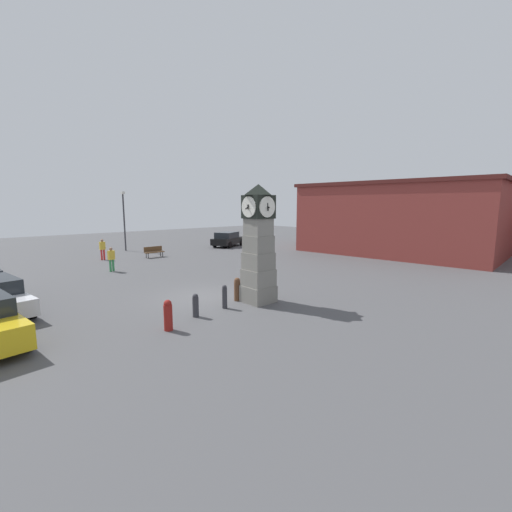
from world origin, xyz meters
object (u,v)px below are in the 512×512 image
object	(u,v)px
pedestrian_crossing_lot	(111,258)
street_lamp_far_side	(124,216)
bollard_near_tower	(237,289)
bollard_end_row	(168,315)
bollard_far_row	(196,305)
bench	(154,251)
car_far_lot	(228,239)
pedestrian_near_bench	(102,248)
clock_tower	(258,247)
bollard_mid_row	(225,296)

from	to	relation	value
pedestrian_crossing_lot	street_lamp_far_side	distance (m)	11.03
bollard_near_tower	bollard_end_row	distance (m)	4.36
bollard_far_row	bollard_end_row	size ratio (longest dim) A/B	0.85
bollard_near_tower	bench	size ratio (longest dim) A/B	0.67
car_far_lot	pedestrian_near_bench	xyz separation A→B (m)	(0.58, -12.91, 0.18)
clock_tower	bollard_mid_row	size ratio (longest dim) A/B	5.17
clock_tower	bench	bearing A→B (deg)	171.47
bench	pedestrian_crossing_lot	bearing A→B (deg)	-50.68
bollard_mid_row	bollard_near_tower	bearing A→B (deg)	116.43
bollard_far_row	pedestrian_near_bench	size ratio (longest dim) A/B	0.56
bollard_near_tower	pedestrian_crossing_lot	xyz separation A→B (m)	(-10.97, -1.86, 0.37)
bollard_mid_row	bollard_far_row	bearing A→B (deg)	-84.56
bench	pedestrian_near_bench	size ratio (longest dim) A/B	0.96
pedestrian_near_bench	pedestrian_crossing_lot	world-z (taller)	pedestrian_near_bench
bollard_near_tower	pedestrian_crossing_lot	distance (m)	11.13
bollard_far_row	pedestrian_near_bench	world-z (taller)	pedestrian_near_bench
bollard_mid_row	bench	bearing A→B (deg)	165.25
clock_tower	bollard_near_tower	distance (m)	2.21
bollard_far_row	bench	world-z (taller)	bollard_far_row
bollard_mid_row	car_far_lot	size ratio (longest dim) A/B	0.21
bollard_end_row	street_lamp_far_side	world-z (taller)	street_lamp_far_side
bollard_far_row	car_far_lot	bearing A→B (deg)	139.87
car_far_lot	pedestrian_crossing_lot	world-z (taller)	pedestrian_crossing_lot
bollard_far_row	bollard_end_row	bearing A→B (deg)	-67.09
bollard_end_row	pedestrian_near_bench	bearing A→B (deg)	168.98
bollard_near_tower	pedestrian_near_bench	xyz separation A→B (m)	(-16.32, -0.71, 0.41)
clock_tower	bench	distance (m)	15.99
bollard_mid_row	clock_tower	bearing A→B (deg)	82.17
bollard_far_row	car_far_lot	distance (m)	23.04
bollard_end_row	car_far_lot	world-z (taller)	car_far_lot
bollard_far_row	bench	xyz separation A→B (m)	(-15.60, 5.59, 0.05)
pedestrian_near_bench	street_lamp_far_side	bearing A→B (deg)	141.35
pedestrian_near_bench	street_lamp_far_side	size ratio (longest dim) A/B	0.30
bollard_near_tower	clock_tower	bearing A→B (deg)	36.21
pedestrian_near_bench	pedestrian_crossing_lot	xyz separation A→B (m)	(5.36, -1.14, -0.05)
bollard_mid_row	bench	distance (m)	15.98
street_lamp_far_side	pedestrian_near_bench	bearing A→B (deg)	-38.65
bollard_near_tower	street_lamp_far_side	distance (m)	21.05
clock_tower	bollard_mid_row	bearing A→B (deg)	-97.83
bollard_near_tower	pedestrian_near_bench	size ratio (longest dim) A/B	0.64
bollard_near_tower	bollard_far_row	distance (m)	2.75
bollard_far_row	bollard_end_row	xyz separation A→B (m)	(0.63, -1.50, 0.09)
street_lamp_far_side	bench	bearing A→B (deg)	1.59
bollard_end_row	pedestrian_crossing_lot	bearing A→B (deg)	169.43
bollard_end_row	bench	xyz separation A→B (m)	(-16.24, 7.09, -0.03)
car_far_lot	pedestrian_crossing_lot	xyz separation A→B (m)	(5.94, -14.05, 0.13)
clock_tower	bollard_near_tower	bearing A→B (deg)	-143.79
bollard_end_row	pedestrian_crossing_lot	xyz separation A→B (m)	(-12.31, 2.30, 0.36)
clock_tower	car_far_lot	size ratio (longest dim) A/B	1.11
pedestrian_near_bench	pedestrian_crossing_lot	distance (m)	5.48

